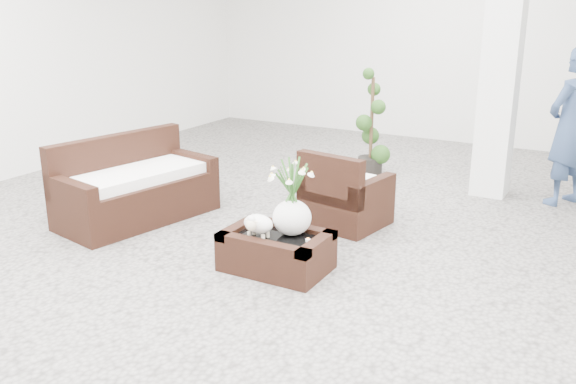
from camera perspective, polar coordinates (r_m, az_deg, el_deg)
The scene contains 10 objects.
ground at distance 5.94m, azimuth 0.47°, elevation -5.47°, with size 11.00×11.00×0.00m, color gray.
column at distance 7.76m, azimuth 18.98°, elevation 12.32°, with size 0.40×0.40×3.50m, color white.
coffee_table at distance 5.52m, azimuth -1.06°, elevation -5.54°, with size 0.90×0.60×0.31m, color black.
sheep_figurine at distance 5.40m, azimuth -2.71°, elevation -3.09°, with size 0.28×0.23×0.21m, color white.
planter_narcissus at distance 5.36m, azimuth 0.37°, elevation 0.11°, with size 0.44×0.44×0.80m, color white, non-canonical shape.
tealight at distance 5.34m, azimuth 1.83°, elevation -4.37°, with size 0.04×0.04×0.03m, color white.
armchair at distance 6.55m, azimuth 5.34°, elevation 0.41°, with size 0.76×0.73×0.81m, color black.
loveseat at distance 6.85m, azimuth -13.65°, elevation 1.09°, with size 1.66×0.80×0.89m, color black.
topiary at distance 8.50m, azimuth 7.61°, elevation 6.27°, with size 0.37×0.37×1.39m, color #1F3F14, non-canonical shape.
shopper at distance 7.78m, azimuth 24.32°, elevation 5.42°, with size 0.66×0.43×1.81m, color navy.
Camera 1 is at (2.64, -4.80, 2.29)m, focal length 39.08 mm.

